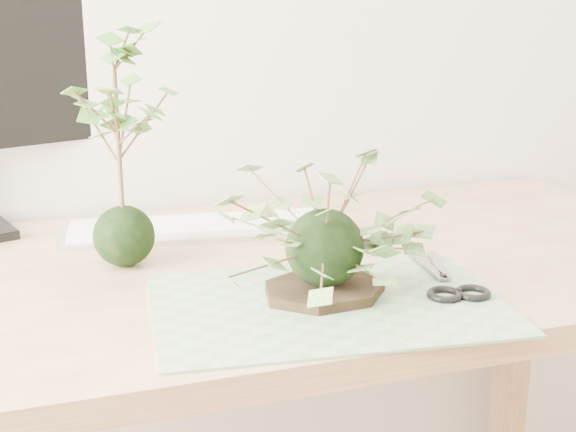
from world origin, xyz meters
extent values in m
cube|color=tan|center=(-0.07, 1.23, 0.72)|extent=(1.60, 0.70, 0.04)
cube|color=tan|center=(0.67, 1.52, 0.35)|extent=(0.06, 0.06, 0.70)
cube|color=#619664|center=(0.02, 1.04, 0.74)|extent=(0.50, 0.36, 0.00)
cylinder|color=black|center=(0.03, 1.07, 0.75)|extent=(0.19, 0.19, 0.01)
sphere|color=black|center=(0.03, 1.07, 0.81)|extent=(0.11, 0.11, 0.11)
sphere|color=black|center=(-0.22, 1.29, 0.79)|extent=(0.09, 0.09, 0.09)
cylinder|color=#513B23|center=(-0.22, 1.29, 0.92)|extent=(0.01, 0.01, 0.23)
cube|color=silver|center=(-0.07, 1.42, 0.75)|extent=(0.49, 0.20, 0.01)
cube|color=white|center=(-0.07, 1.42, 0.75)|extent=(0.45, 0.17, 0.01)
cube|color=gray|center=(0.20, 1.12, 0.75)|extent=(0.02, 0.12, 0.00)
cube|color=gray|center=(0.22, 1.12, 0.75)|extent=(0.05, 0.12, 0.00)
torus|color=black|center=(0.19, 1.00, 0.75)|extent=(0.06, 0.06, 0.01)
torus|color=black|center=(0.23, 1.00, 0.75)|extent=(0.06, 0.06, 0.01)
camera|label=1|loc=(-0.35, 0.10, 1.16)|focal=50.00mm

